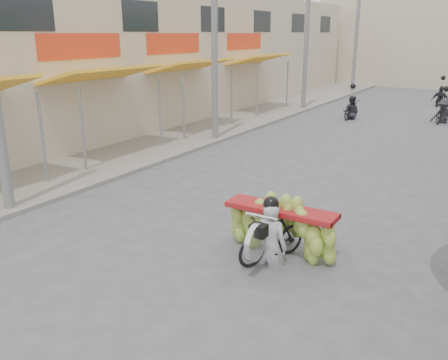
# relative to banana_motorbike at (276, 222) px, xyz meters

# --- Properties ---
(sidewalk_left) EXTENTS (4.00, 60.00, 0.12)m
(sidewalk_left) POSITION_rel_banana_motorbike_xyz_m (-7.91, 10.95, -0.65)
(sidewalk_left) COLOR gray
(sidewalk_left) RESTS_ON ground
(shophouse_row_left) EXTENTS (9.77, 40.00, 6.00)m
(shophouse_row_left) POSITION_rel_banana_motorbike_xyz_m (-12.90, 9.93, 2.29)
(shophouse_row_left) COLOR beige
(shophouse_row_left) RESTS_ON ground
(utility_pole_mid) EXTENTS (0.60, 0.24, 8.00)m
(utility_pole_mid) POSITION_rel_banana_motorbike_xyz_m (-6.31, 7.95, 3.31)
(utility_pole_mid) COLOR slate
(utility_pole_mid) RESTS_ON ground
(utility_pole_far) EXTENTS (0.60, 0.24, 8.00)m
(utility_pole_far) POSITION_rel_banana_motorbike_xyz_m (-6.31, 16.95, 3.31)
(utility_pole_far) COLOR slate
(utility_pole_far) RESTS_ON ground
(utility_pole_back) EXTENTS (0.60, 0.24, 8.00)m
(utility_pole_back) POSITION_rel_banana_motorbike_xyz_m (-6.31, 25.95, 3.31)
(utility_pole_back) COLOR slate
(utility_pole_back) RESTS_ON ground
(banana_motorbike) EXTENTS (2.20, 1.79, 2.13)m
(banana_motorbike) POSITION_rel_banana_motorbike_xyz_m (0.00, 0.00, 0.00)
(banana_motorbike) COLOR black
(banana_motorbike) RESTS_ON ground
(bg_motorbike_a) EXTENTS (0.82, 1.60, 1.95)m
(bg_motorbike_a) POSITION_rel_banana_motorbike_xyz_m (-3.24, 15.45, 0.04)
(bg_motorbike_a) COLOR black
(bg_motorbike_a) RESTS_ON ground
(bg_motorbike_b) EXTENTS (1.15, 1.71, 1.95)m
(bg_motorbike_b) POSITION_rel_banana_motorbike_xyz_m (0.74, 16.53, 0.14)
(bg_motorbike_b) COLOR black
(bg_motorbike_b) RESTS_ON ground
(bg_motorbike_c) EXTENTS (1.04, 1.58, 1.95)m
(bg_motorbike_c) POSITION_rel_banana_motorbike_xyz_m (-0.15, 22.40, 0.10)
(bg_motorbike_c) COLOR black
(bg_motorbike_c) RESTS_ON ground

